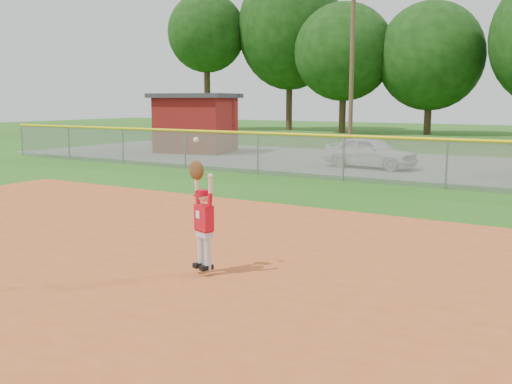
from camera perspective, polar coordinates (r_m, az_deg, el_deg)
ground at (r=8.97m, az=3.42°, el=-8.10°), size 120.00×120.00×0.00m
clay_infield at (r=6.62m, az=-9.30°, el=-14.42°), size 24.00×16.00×0.04m
parking_strip at (r=24.05m, az=21.68°, el=2.18°), size 44.00×10.00×0.03m
car_white_a at (r=22.89m, az=11.38°, el=3.93°), size 3.80×1.90×1.24m
utility_shed at (r=29.55m, az=-6.05°, el=6.91°), size 4.48×3.75×3.01m
outfield_fence at (r=18.11m, az=18.54°, el=3.04°), size 40.06×0.10×1.55m
ballplayer at (r=8.61m, az=-5.35°, el=-2.39°), size 0.54×0.33×1.98m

